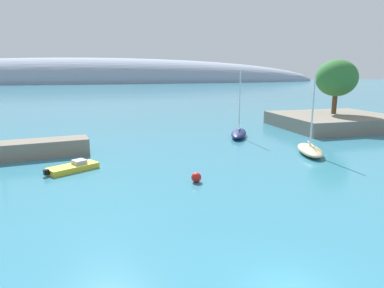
{
  "coord_description": "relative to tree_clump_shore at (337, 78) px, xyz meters",
  "views": [
    {
      "loc": [
        -7.61,
        -11.4,
        9.62
      ],
      "look_at": [
        1.31,
        21.57,
        2.16
      ],
      "focal_mm": 31.81,
      "sensor_mm": 36.0,
      "label": 1
    }
  ],
  "objects": [
    {
      "name": "shore_outcrop",
      "position": [
        -0.57,
        -0.98,
        -7.16
      ],
      "size": [
        18.37,
        15.52,
        2.21
      ],
      "primitive_type": "cube",
      "color": "gray",
      "rests_on": "ground"
    },
    {
      "name": "tree_clump_shore",
      "position": [
        0.0,
        0.0,
        0.0
      ],
      "size": [
        6.84,
        6.84,
        9.16
      ],
      "color": "brown",
      "rests_on": "shore_outcrop"
    },
    {
      "name": "distant_ridge",
      "position": [
        -44.17,
        220.13,
        -8.27
      ],
      "size": [
        375.9,
        55.15,
        36.94
      ],
      "primitive_type": "ellipsoid",
      "color": "#8E99AD",
      "rests_on": "ground"
    },
    {
      "name": "sailboat_sand_near_shore",
      "position": [
        -15.6,
        -16.48,
        -7.69
      ],
      "size": [
        4.46,
        7.06,
        9.14
      ],
      "rotation": [
        0.0,
        0.0,
        1.23
      ],
      "color": "#C6B284",
      "rests_on": "water"
    },
    {
      "name": "sailboat_navy_mid_mooring",
      "position": [
        -19.52,
        -4.64,
        -7.68
      ],
      "size": [
        5.09,
        7.22,
        9.58
      ],
      "rotation": [
        0.0,
        0.0,
        4.24
      ],
      "color": "navy",
      "rests_on": "water"
    },
    {
      "name": "motorboat_yellow_alongside_breakwater",
      "position": [
        -41.78,
        -16.24,
        -7.95
      ],
      "size": [
        5.04,
        4.07,
        0.94
      ],
      "rotation": [
        0.0,
        0.0,
        0.54
      ],
      "color": "yellow",
      "rests_on": "water"
    },
    {
      "name": "mooring_buoy_red",
      "position": [
        -31.14,
        -22.78,
        -7.82
      ],
      "size": [
        0.89,
        0.89,
        0.89
      ],
      "primitive_type": "sphere",
      "color": "red",
      "rests_on": "water"
    }
  ]
}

